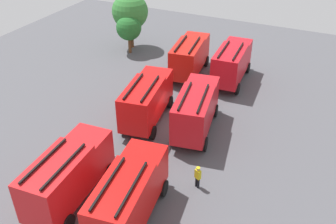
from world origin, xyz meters
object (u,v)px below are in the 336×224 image
object	(u,v)px
fire_truck_0	(129,194)
firefighter_1	(198,176)
fire_truck_1	(196,109)
fire_truck_5	(190,56)
fire_truck_2	(232,62)
traffic_cone_0	(18,206)
fire_truck_4	(147,99)
tree_0	(129,28)
fire_truck_3	(68,173)
firefighter_0	(147,82)
tree_1	(130,12)

from	to	relation	value
fire_truck_0	firefighter_1	size ratio (longest dim) A/B	4.43
fire_truck_1	fire_truck_5	distance (m)	10.17
fire_truck_0	fire_truck_2	xyz separation A→B (m)	(19.97, 0.02, 0.00)
firefighter_1	traffic_cone_0	bearing A→B (deg)	153.76
fire_truck_4	traffic_cone_0	distance (m)	12.75
fire_truck_4	tree_0	distance (m)	14.74
fire_truck_3	firefighter_1	distance (m)	8.29
tree_0	firefighter_0	bearing A→B (deg)	-140.16
fire_truck_1	firefighter_0	size ratio (longest dim) A/B	4.10
fire_truck_4	fire_truck_3	bearing A→B (deg)	170.17
firefighter_1	fire_truck_3	bearing A→B (deg)	150.91
fire_truck_5	firefighter_0	world-z (taller)	fire_truck_5
fire_truck_1	traffic_cone_0	bearing A→B (deg)	142.06
fire_truck_3	firefighter_0	xyz separation A→B (m)	(14.64, 2.34, -1.11)
firefighter_1	tree_1	distance (m)	25.16
tree_1	firefighter_0	bearing A→B (deg)	-142.64
fire_truck_1	fire_truck_3	distance (m)	11.29
firefighter_0	firefighter_1	xyz separation A→B (m)	(-10.20, -9.24, -0.10)
fire_truck_4	firefighter_1	xyz separation A→B (m)	(-5.66, -6.77, -1.21)
firefighter_1	tree_0	xyz separation A→B (m)	(17.58, 15.40, 2.05)
fire_truck_3	fire_truck_0	bearing A→B (deg)	-93.40
fire_truck_3	fire_truck_5	xyz separation A→B (m)	(19.63, 0.00, 0.00)
fire_truck_1	traffic_cone_0	distance (m)	14.50
fire_truck_5	tree_1	bearing A→B (deg)	59.26
firefighter_0	tree_0	world-z (taller)	tree_0
fire_truck_0	fire_truck_1	xyz separation A→B (m)	(10.38, -0.01, 0.00)
fire_truck_2	fire_truck_3	world-z (taller)	same
fire_truck_0	firefighter_1	distance (m)	5.24
fire_truck_2	fire_truck_3	bearing A→B (deg)	164.28
fire_truck_4	tree_0	bearing A→B (deg)	26.76
fire_truck_0	firefighter_0	distance (m)	16.09
firefighter_1	traffic_cone_0	world-z (taller)	firefighter_1
fire_truck_2	firefighter_1	xyz separation A→B (m)	(-15.57, -2.59, -1.21)
traffic_cone_0	fire_truck_0	bearing A→B (deg)	-71.30
fire_truck_3	firefighter_0	world-z (taller)	fire_truck_3
firefighter_1	tree_0	bearing A→B (deg)	69.38
fire_truck_2	fire_truck_5	distance (m)	4.33
fire_truck_2	tree_0	world-z (taller)	tree_0
fire_truck_3	fire_truck_4	bearing A→B (deg)	-4.63
firefighter_0	tree_0	bearing A→B (deg)	-30.40
firefighter_0	fire_truck_1	bearing A→B (deg)	167.50
fire_truck_1	fire_truck_4	xyz separation A→B (m)	(-0.33, 4.21, 0.00)
fire_truck_0	fire_truck_4	size ratio (longest dim) A/B	1.00
tree_1	traffic_cone_0	world-z (taller)	tree_1
firefighter_1	fire_truck_0	bearing A→B (deg)	177.85
fire_truck_0	firefighter_0	size ratio (longest dim) A/B	4.08
tree_0	fire_truck_1	bearing A→B (deg)	-132.09
fire_truck_2	tree_1	size ratio (longest dim) A/B	1.14
fire_truck_5	traffic_cone_0	world-z (taller)	fire_truck_5
fire_truck_1	fire_truck_2	xyz separation A→B (m)	(9.58, 0.02, 0.00)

